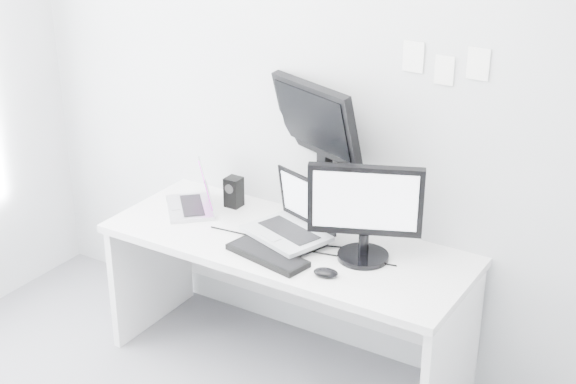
# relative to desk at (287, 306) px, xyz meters

# --- Properties ---
(back_wall) EXTENTS (3.60, 0.00, 3.60)m
(back_wall) POSITION_rel_desk_xyz_m (0.00, 0.35, 0.99)
(back_wall) COLOR silver
(back_wall) RESTS_ON ground
(desk) EXTENTS (1.80, 0.70, 0.73)m
(desk) POSITION_rel_desk_xyz_m (0.00, 0.00, 0.00)
(desk) COLOR silver
(desk) RESTS_ON ground
(macbook) EXTENTS (0.40, 0.40, 0.24)m
(macbook) POSITION_rel_desk_xyz_m (-0.62, 0.04, 0.49)
(macbook) COLOR #B8B8BC
(macbook) RESTS_ON desk
(speaker) EXTENTS (0.09, 0.09, 0.16)m
(speaker) POSITION_rel_desk_xyz_m (-0.45, 0.20, 0.44)
(speaker) COLOR black
(speaker) RESTS_ON desk
(dell_laptop) EXTENTS (0.46, 0.41, 0.32)m
(dell_laptop) POSITION_rel_desk_xyz_m (0.00, -0.01, 0.53)
(dell_laptop) COLOR #A0A3A8
(dell_laptop) RESTS_ON desk
(rear_monitor) EXTENTS (0.58, 0.39, 0.75)m
(rear_monitor) POSITION_rel_desk_xyz_m (0.01, 0.29, 0.74)
(rear_monitor) COLOR black
(rear_monitor) RESTS_ON desk
(samsung_monitor) EXTENTS (0.57, 0.43, 0.48)m
(samsung_monitor) POSITION_rel_desk_xyz_m (0.39, 0.03, 0.60)
(samsung_monitor) COLOR black
(samsung_monitor) RESTS_ON desk
(keyboard) EXTENTS (0.43, 0.22, 0.03)m
(keyboard) POSITION_rel_desk_xyz_m (0.01, -0.19, 0.38)
(keyboard) COLOR black
(keyboard) RESTS_ON desk
(mouse) EXTENTS (0.13, 0.10, 0.04)m
(mouse) POSITION_rel_desk_xyz_m (0.33, -0.20, 0.38)
(mouse) COLOR black
(mouse) RESTS_ON desk
(wall_note_0) EXTENTS (0.10, 0.00, 0.14)m
(wall_note_0) POSITION_rel_desk_xyz_m (0.45, 0.34, 1.26)
(wall_note_0) COLOR white
(wall_note_0) RESTS_ON back_wall
(wall_note_1) EXTENTS (0.09, 0.00, 0.13)m
(wall_note_1) POSITION_rel_desk_xyz_m (0.60, 0.34, 1.22)
(wall_note_1) COLOR white
(wall_note_1) RESTS_ON back_wall
(wall_note_2) EXTENTS (0.10, 0.00, 0.14)m
(wall_note_2) POSITION_rel_desk_xyz_m (0.75, 0.34, 1.26)
(wall_note_2) COLOR white
(wall_note_2) RESTS_ON back_wall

